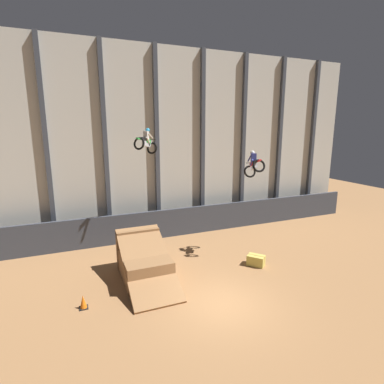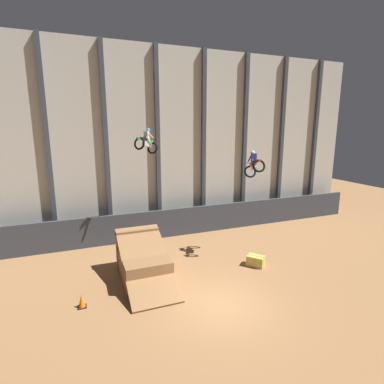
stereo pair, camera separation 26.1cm
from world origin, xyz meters
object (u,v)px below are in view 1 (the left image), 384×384
Objects in this scene: hay_bale_trackside at (256,260)px; dirt_ramp at (144,262)px; rider_bike_left_air at (146,142)px; traffic_cone_near_ramp at (83,302)px; rider_bike_right_air at (254,165)px.

dirt_ramp is at bearing 168.86° from hay_bale_trackside.
traffic_cone_near_ramp is at bearing -80.25° from rider_bike_left_air.
rider_bike_left_air is 9.22m from hay_bale_trackside.
rider_bike_left_air is (1.23, 3.75, 5.76)m from dirt_ramp.
rider_bike_left_air is 2.93× the size of traffic_cone_near_ramp.
rider_bike_left_air reaches higher than hay_bale_trackside.
rider_bike_right_air is (5.37, -3.31, -1.22)m from rider_bike_left_air.
traffic_cone_near_ramp is 0.54× the size of hay_bale_trackside.
rider_bike_right_air is at bearing 67.12° from hay_bale_trackside.
hay_bale_trackside is (-0.68, -1.60, -5.01)m from rider_bike_right_air.
rider_bike_left_air reaches higher than dirt_ramp.
rider_bike_right_air reaches higher than hay_bale_trackside.
hay_bale_trackside is at bearing 0.58° from rider_bike_left_air.
rider_bike_left_air is at bearing 52.85° from traffic_cone_near_ramp.
hay_bale_trackside is at bearing -100.67° from rider_bike_right_air.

